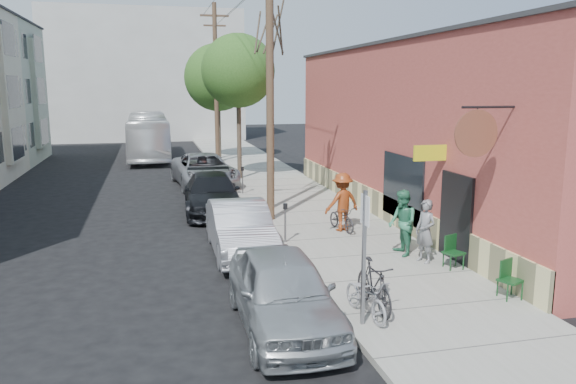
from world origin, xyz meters
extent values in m
plane|color=black|center=(0.00, 0.00, 0.00)|extent=(120.00, 120.00, 0.00)
cube|color=gray|center=(4.25, 11.00, 0.07)|extent=(4.50, 58.00, 0.15)
cube|color=#A2443C|center=(9.00, 5.00, 3.25)|extent=(5.00, 20.00, 6.50)
cube|color=#2B2B2D|center=(9.00, 5.00, 6.55)|extent=(5.20, 20.20, 0.12)
cube|color=beige|center=(6.48, 5.00, 0.55)|extent=(0.10, 20.00, 1.10)
cube|color=black|center=(6.47, -1.00, 1.30)|extent=(0.10, 1.60, 2.60)
cube|color=black|center=(6.47, 2.50, 1.60)|extent=(0.08, 3.00, 2.20)
cylinder|color=brown|center=(5.55, -3.20, 3.90)|extent=(1.10, 0.06, 1.10)
cube|color=gold|center=(6.00, -0.20, 3.10)|extent=(1.00, 0.08, 0.45)
cube|color=beige|center=(-9.25, 18.00, 4.50)|extent=(1.10, 3.20, 7.00)
cube|color=#9DA88E|center=(-9.25, 26.00, 4.50)|extent=(1.10, 3.20, 7.00)
cube|color=#B3B2AD|center=(-2.00, 42.00, 6.00)|extent=(18.00, 8.00, 12.00)
cube|color=slate|center=(2.35, -4.53, 1.55)|extent=(0.07, 0.07, 2.80)
cube|color=silver|center=(2.35, -4.53, 2.55)|extent=(0.02, 0.45, 0.60)
cylinder|color=slate|center=(2.25, 1.89, 0.70)|extent=(0.06, 0.06, 1.10)
cylinder|color=black|center=(2.25, 1.89, 1.30)|extent=(0.14, 0.14, 0.18)
cylinder|color=slate|center=(2.25, 10.30, 0.70)|extent=(0.06, 0.06, 1.10)
cylinder|color=black|center=(2.25, 10.30, 1.30)|extent=(0.14, 0.14, 0.18)
cylinder|color=#503A28|center=(2.45, 5.05, 5.15)|extent=(0.28, 0.28, 10.00)
cylinder|color=#503A28|center=(2.45, 21.86, 5.15)|extent=(0.28, 0.28, 10.00)
cube|color=#503A28|center=(2.45, 21.86, 9.35)|extent=(1.80, 0.12, 0.12)
cube|color=#503A28|center=(2.45, 21.86, 8.75)|extent=(1.40, 0.10, 0.10)
cylinder|color=#44392C|center=(2.80, 6.87, 3.34)|extent=(0.24, 0.24, 6.39)
cylinder|color=#44392C|center=(2.80, 14.73, 2.80)|extent=(0.24, 0.24, 5.30)
sphere|color=#325E20|center=(2.80, 14.73, 5.78)|extent=(3.82, 3.82, 3.82)
cylinder|color=#44392C|center=(2.80, 23.71, 2.71)|extent=(0.24, 0.24, 5.12)
sphere|color=#325E20|center=(2.80, 23.71, 5.59)|extent=(4.50, 4.50, 4.50)
imported|color=slate|center=(5.54, -1.01, 1.03)|extent=(0.61, 0.75, 1.77)
imported|color=#327D59|center=(5.20, -0.25, 1.11)|extent=(0.77, 0.96, 1.91)
imported|color=maroon|center=(4.45, 2.84, 1.14)|extent=(1.42, 1.03, 1.98)
imported|color=black|center=(4.45, 2.84, 0.57)|extent=(0.83, 1.68, 0.84)
imported|color=black|center=(2.87, -3.86, 0.70)|extent=(0.55, 1.84, 1.10)
imported|color=gray|center=(2.56, -4.18, 0.59)|extent=(0.81, 1.72, 0.87)
imported|color=#ABAFB3|center=(0.80, -4.01, 0.80)|extent=(1.95, 4.74, 1.61)
imported|color=#B9BAC2|center=(0.75, 1.43, 0.78)|extent=(1.69, 4.76, 1.57)
imported|color=black|center=(0.54, 7.36, 0.77)|extent=(2.40, 5.39, 1.54)
imported|color=#96989D|center=(0.80, 13.48, 0.83)|extent=(3.24, 6.15, 1.65)
imported|color=white|center=(-1.95, 25.97, 1.59)|extent=(2.77, 11.42, 3.18)
camera|label=1|loc=(-1.70, -14.71, 4.95)|focal=35.00mm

